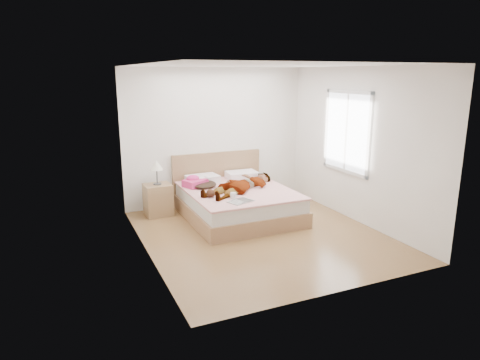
{
  "coord_description": "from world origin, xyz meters",
  "views": [
    {
      "loc": [
        -2.89,
        -5.68,
        2.49
      ],
      "look_at": [
        0.0,
        0.85,
        0.7
      ],
      "focal_mm": 32.0,
      "sensor_mm": 36.0,
      "label": 1
    }
  ],
  "objects_px": {
    "towel": "(195,182)",
    "magazine": "(241,201)",
    "woman": "(242,182)",
    "bed": "(236,201)",
    "coffee_mug": "(233,196)",
    "phone": "(207,177)",
    "nightstand": "(158,197)",
    "plush_toy": "(210,193)"
  },
  "relations": [
    {
      "from": "towel",
      "to": "magazine",
      "type": "height_order",
      "value": "towel"
    },
    {
      "from": "woman",
      "to": "bed",
      "type": "distance_m",
      "value": 0.37
    },
    {
      "from": "bed",
      "to": "coffee_mug",
      "type": "height_order",
      "value": "bed"
    },
    {
      "from": "woman",
      "to": "phone",
      "type": "distance_m",
      "value": 0.64
    },
    {
      "from": "coffee_mug",
      "to": "nightstand",
      "type": "bearing_deg",
      "value": 129.14
    },
    {
      "from": "plush_toy",
      "to": "towel",
      "type": "bearing_deg",
      "value": 92.27
    },
    {
      "from": "plush_toy",
      "to": "nightstand",
      "type": "height_order",
      "value": "nightstand"
    },
    {
      "from": "coffee_mug",
      "to": "plush_toy",
      "type": "bearing_deg",
      "value": 140.38
    },
    {
      "from": "towel",
      "to": "nightstand",
      "type": "distance_m",
      "value": 0.71
    },
    {
      "from": "magazine",
      "to": "plush_toy",
      "type": "xyz_separation_m",
      "value": [
        -0.34,
        0.45,
        0.06
      ]
    },
    {
      "from": "bed",
      "to": "magazine",
      "type": "distance_m",
      "value": 0.86
    },
    {
      "from": "bed",
      "to": "nightstand",
      "type": "bearing_deg",
      "value": 154.52
    },
    {
      "from": "bed",
      "to": "phone",
      "type": "bearing_deg",
      "value": 143.75
    },
    {
      "from": "phone",
      "to": "magazine",
      "type": "height_order",
      "value": "phone"
    },
    {
      "from": "woman",
      "to": "phone",
      "type": "relative_size",
      "value": 19.55
    },
    {
      "from": "plush_toy",
      "to": "bed",
      "type": "bearing_deg",
      "value": 29.11
    },
    {
      "from": "phone",
      "to": "coffee_mug",
      "type": "bearing_deg",
      "value": -110.89
    },
    {
      "from": "magazine",
      "to": "nightstand",
      "type": "bearing_deg",
      "value": 125.96
    },
    {
      "from": "towel",
      "to": "nightstand",
      "type": "bearing_deg",
      "value": 163.18
    },
    {
      "from": "woman",
      "to": "magazine",
      "type": "xyz_separation_m",
      "value": [
        -0.33,
        -0.7,
        -0.11
      ]
    },
    {
      "from": "bed",
      "to": "plush_toy",
      "type": "bearing_deg",
      "value": -150.89
    },
    {
      "from": "phone",
      "to": "nightstand",
      "type": "distance_m",
      "value": 0.95
    },
    {
      "from": "bed",
      "to": "nightstand",
      "type": "relative_size",
      "value": 2.09
    },
    {
      "from": "magazine",
      "to": "plush_toy",
      "type": "height_order",
      "value": "plush_toy"
    },
    {
      "from": "bed",
      "to": "coffee_mug",
      "type": "xyz_separation_m",
      "value": [
        -0.3,
        -0.58,
        0.29
      ]
    },
    {
      "from": "magazine",
      "to": "plush_toy",
      "type": "relative_size",
      "value": 1.9
    },
    {
      "from": "phone",
      "to": "bed",
      "type": "relative_size",
      "value": 0.04
    },
    {
      "from": "towel",
      "to": "magazine",
      "type": "bearing_deg",
      "value": -72.61
    },
    {
      "from": "coffee_mug",
      "to": "plush_toy",
      "type": "distance_m",
      "value": 0.39
    },
    {
      "from": "magazine",
      "to": "coffee_mug",
      "type": "height_order",
      "value": "coffee_mug"
    },
    {
      "from": "phone",
      "to": "plush_toy",
      "type": "distance_m",
      "value": 0.68
    },
    {
      "from": "woman",
      "to": "magazine",
      "type": "relative_size",
      "value": 3.75
    },
    {
      "from": "towel",
      "to": "plush_toy",
      "type": "distance_m",
      "value": 0.74
    },
    {
      "from": "phone",
      "to": "bed",
      "type": "xyz_separation_m",
      "value": [
        0.43,
        -0.31,
        -0.4
      ]
    },
    {
      "from": "plush_toy",
      "to": "coffee_mug",
      "type": "bearing_deg",
      "value": -39.62
    },
    {
      "from": "nightstand",
      "to": "woman",
      "type": "bearing_deg",
      "value": -27.28
    },
    {
      "from": "woman",
      "to": "bed",
      "type": "relative_size",
      "value": 0.82
    },
    {
      "from": "bed",
      "to": "towel",
      "type": "distance_m",
      "value": 0.81
    },
    {
      "from": "towel",
      "to": "nightstand",
      "type": "xyz_separation_m",
      "value": [
        -0.63,
        0.19,
        -0.26
      ]
    },
    {
      "from": "bed",
      "to": "coffee_mug",
      "type": "bearing_deg",
      "value": -117.01
    },
    {
      "from": "woman",
      "to": "plush_toy",
      "type": "relative_size",
      "value": 7.12
    },
    {
      "from": "woman",
      "to": "towel",
      "type": "xyz_separation_m",
      "value": [
        -0.7,
        0.5,
        -0.04
      ]
    }
  ]
}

